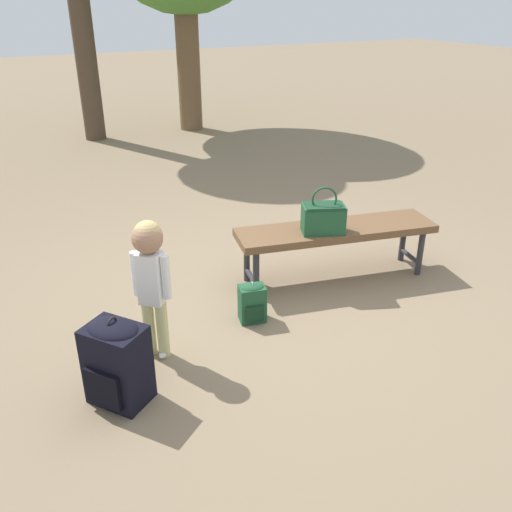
{
  "coord_description": "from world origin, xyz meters",
  "views": [
    {
      "loc": [
        1.74,
        3.14,
        2.11
      ],
      "look_at": [
        0.13,
        0.11,
        0.45
      ],
      "focal_mm": 38.06,
      "sensor_mm": 36.0,
      "label": 1
    }
  ],
  "objects": [
    {
      "name": "handbag",
      "position": [
        -0.52,
        -0.03,
        0.58
      ],
      "size": [
        0.36,
        0.29,
        0.37
      ],
      "color": "#1E4C2D",
      "rests_on": "park_bench"
    },
    {
      "name": "child_standing",
      "position": [
        0.95,
        0.28,
        0.62
      ],
      "size": [
        0.2,
        0.19,
        0.93
      ],
      "color": "#CCCC8C",
      "rests_on": "ground"
    },
    {
      "name": "backpack_small",
      "position": [
        0.22,
        0.2,
        0.15
      ],
      "size": [
        0.21,
        0.19,
        0.31
      ],
      "color": "#1E4C2D",
      "rests_on": "ground"
    },
    {
      "name": "ground_plane",
      "position": [
        0.0,
        0.0,
        0.0
      ],
      "size": [
        40.0,
        40.0,
        0.0
      ],
      "primitive_type": "plane",
      "color": "#7F6B51",
      "rests_on": "ground"
    },
    {
      "name": "backpack_large",
      "position": [
        1.27,
        0.6,
        0.27
      ],
      "size": [
        0.39,
        0.4,
        0.55
      ],
      "color": "black",
      "rests_on": "ground"
    },
    {
      "name": "park_bench",
      "position": [
        -0.68,
        -0.06,
        0.39
      ],
      "size": [
        1.65,
        0.73,
        0.45
      ],
      "color": "brown",
      "rests_on": "ground"
    }
  ]
}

